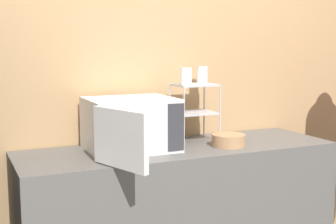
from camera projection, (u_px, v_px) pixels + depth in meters
The scene contains 7 objects.
wall_back at pixel (157, 81), 2.99m from camera, with size 8.00×0.06×2.60m.
counter at pixel (179, 223), 2.81m from camera, with size 1.88×0.59×0.93m.
microwave at pixel (130, 125), 2.63m from camera, with size 0.52×0.76×0.30m.
dish_rack at pixel (195, 100), 2.88m from camera, with size 0.26×0.21×0.36m.
glass_front_left at pixel (186, 76), 2.78m from camera, with size 0.07×0.07×0.10m.
glass_back_right at pixel (202, 75), 2.95m from camera, with size 0.07×0.07×0.10m.
bowl at pixel (229, 140), 2.76m from camera, with size 0.20×0.20×0.07m.
Camera 1 is at (-1.18, -2.12, 1.52)m, focal length 50.00 mm.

